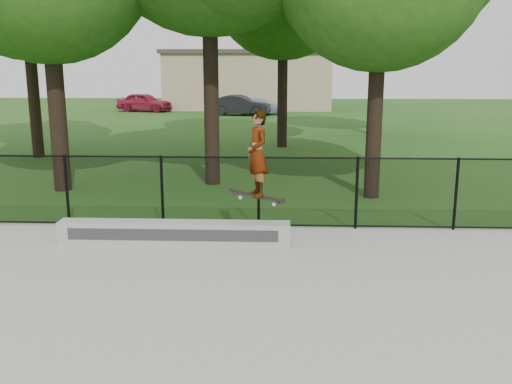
{
  "coord_description": "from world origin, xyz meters",
  "views": [
    {
      "loc": [
        0.44,
        -5.49,
        3.41
      ],
      "look_at": [
        0.02,
        4.2,
        1.2
      ],
      "focal_mm": 40.0,
      "sensor_mm": 36.0,
      "label": 1
    }
  ],
  "objects_px": {
    "car_c": "(261,107)",
    "grind_ledge": "(174,233)",
    "car_a": "(144,102)",
    "skater_airborne": "(257,156)",
    "car_b": "(240,105)"
  },
  "relations": [
    {
      "from": "car_a",
      "to": "car_b",
      "type": "relative_size",
      "value": 1.06
    },
    {
      "from": "car_a",
      "to": "car_b",
      "type": "xyz_separation_m",
      "value": [
        6.97,
        -2.69,
        -0.0
      ]
    },
    {
      "from": "grind_ledge",
      "to": "car_a",
      "type": "distance_m",
      "value": 31.03
    },
    {
      "from": "grind_ledge",
      "to": "car_c",
      "type": "bearing_deg",
      "value": 88.64
    },
    {
      "from": "car_a",
      "to": "skater_airborne",
      "type": "relative_size",
      "value": 2.27
    },
    {
      "from": "skater_airborne",
      "to": "car_a",
      "type": "bearing_deg",
      "value": 106.93
    },
    {
      "from": "grind_ledge",
      "to": "skater_airborne",
      "type": "height_order",
      "value": "skater_airborne"
    },
    {
      "from": "car_b",
      "to": "car_a",
      "type": "bearing_deg",
      "value": 75.05
    },
    {
      "from": "grind_ledge",
      "to": "car_c",
      "type": "height_order",
      "value": "car_c"
    },
    {
      "from": "car_a",
      "to": "car_b",
      "type": "distance_m",
      "value": 7.47
    },
    {
      "from": "car_a",
      "to": "car_b",
      "type": "bearing_deg",
      "value": -97.84
    },
    {
      "from": "car_c",
      "to": "car_a",
      "type": "bearing_deg",
      "value": 55.48
    },
    {
      "from": "grind_ledge",
      "to": "car_a",
      "type": "xyz_separation_m",
      "value": [
        -7.65,
        30.07,
        0.38
      ]
    },
    {
      "from": "car_c",
      "to": "grind_ledge",
      "type": "bearing_deg",
      "value": 158.03
    },
    {
      "from": "skater_airborne",
      "to": "grind_ledge",
      "type": "bearing_deg",
      "value": 171.15
    }
  ]
}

